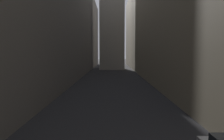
# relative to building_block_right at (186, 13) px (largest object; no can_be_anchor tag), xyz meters

# --- Properties ---
(ground_plane) EXTENTS (264.00, 264.00, 0.00)m
(ground_plane) POSITION_rel_building_block_right_xyz_m (-12.75, -2.00, -11.32)
(ground_plane) COLOR #232326
(building_block_left) EXTENTS (13.61, 108.00, 21.38)m
(building_block_left) POSITION_rel_building_block_right_xyz_m (-25.06, 0.00, -0.63)
(building_block_left) COLOR slate
(building_block_left) RESTS_ON ground
(building_block_right) EXTENTS (14.51, 108.00, 22.64)m
(building_block_right) POSITION_rel_building_block_right_xyz_m (0.00, 0.00, 0.00)
(building_block_right) COLOR gray
(building_block_right) RESTS_ON ground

